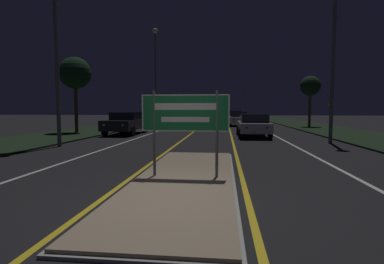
# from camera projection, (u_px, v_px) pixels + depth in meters

# --- Properties ---
(ground_plane) EXTENTS (160.00, 160.00, 0.00)m
(ground_plane) POSITION_uv_depth(u_px,v_px,m) (174.00, 201.00, 5.62)
(ground_plane) COLOR black
(median_island) EXTENTS (2.38, 7.99, 0.10)m
(median_island) POSITION_uv_depth(u_px,v_px,m) (185.00, 178.00, 7.23)
(median_island) COLOR #999993
(median_island) RESTS_ON ground_plane
(verge_left) EXTENTS (5.00, 100.00, 0.08)m
(verge_left) POSITION_uv_depth(u_px,v_px,m) (106.00, 128.00, 26.46)
(verge_left) COLOR black
(verge_left) RESTS_ON ground_plane
(verge_right) EXTENTS (5.00, 100.00, 0.08)m
(verge_right) POSITION_uv_depth(u_px,v_px,m) (330.00, 130.00, 24.42)
(verge_right) COLOR black
(verge_right) RESTS_ON ground_plane
(centre_line_yellow_left) EXTENTS (0.12, 70.00, 0.01)m
(centre_line_yellow_left) POSITION_uv_depth(u_px,v_px,m) (202.00, 126.00, 30.55)
(centre_line_yellow_left) COLOR gold
(centre_line_yellow_left) RESTS_ON ground_plane
(centre_line_yellow_right) EXTENTS (0.12, 70.00, 0.01)m
(centre_line_yellow_right) POSITION_uv_depth(u_px,v_px,m) (229.00, 126.00, 30.25)
(centre_line_yellow_right) COLOR gold
(centre_line_yellow_right) RESTS_ON ground_plane
(lane_line_white_left) EXTENTS (0.12, 70.00, 0.01)m
(lane_line_white_left) POSITION_uv_depth(u_px,v_px,m) (174.00, 126.00, 30.85)
(lane_line_white_left) COLOR silver
(lane_line_white_left) RESTS_ON ground_plane
(lane_line_white_right) EXTENTS (0.12, 70.00, 0.01)m
(lane_line_white_right) POSITION_uv_depth(u_px,v_px,m) (257.00, 126.00, 29.95)
(lane_line_white_right) COLOR silver
(lane_line_white_right) RESTS_ON ground_plane
(edge_line_white_left) EXTENTS (0.10, 70.00, 0.01)m
(edge_line_white_left) POSITION_uv_depth(u_px,v_px,m) (146.00, 126.00, 31.17)
(edge_line_white_left) COLOR silver
(edge_line_white_left) RESTS_ON ground_plane
(edge_line_white_right) EXTENTS (0.10, 70.00, 0.01)m
(edge_line_white_right) POSITION_uv_depth(u_px,v_px,m) (288.00, 127.00, 29.63)
(edge_line_white_right) COLOR silver
(edge_line_white_right) RESTS_ON ground_plane
(highway_sign) EXTENTS (2.10, 0.07, 2.06)m
(highway_sign) POSITION_uv_depth(u_px,v_px,m) (185.00, 117.00, 7.12)
(highway_sign) COLOR #56565B
(highway_sign) RESTS_ON median_island
(streetlight_left_near) EXTENTS (0.53, 0.53, 8.80)m
(streetlight_left_near) POSITION_uv_depth(u_px,v_px,m) (55.00, 19.00, 13.32)
(streetlight_left_near) COLOR #56565B
(streetlight_left_near) RESTS_ON ground_plane
(streetlight_left_far) EXTENTS (0.57, 0.57, 10.34)m
(streetlight_left_far) POSITION_uv_depth(u_px,v_px,m) (155.00, 62.00, 32.12)
(streetlight_left_far) COLOR #56565B
(streetlight_left_far) RESTS_ON ground_plane
(streetlight_right_near) EXTENTS (0.53, 0.53, 8.74)m
(streetlight_right_near) POSITION_uv_depth(u_px,v_px,m) (334.00, 28.00, 14.73)
(streetlight_right_near) COLOR #56565B
(streetlight_right_near) RESTS_ON ground_plane
(car_receding_0) EXTENTS (1.91, 4.73, 1.42)m
(car_receding_0) POSITION_uv_depth(u_px,v_px,m) (253.00, 125.00, 18.62)
(car_receding_0) COLOR #B7B7BC
(car_receding_0) RESTS_ON ground_plane
(car_receding_1) EXTENTS (1.88, 4.72, 1.47)m
(car_receding_1) POSITION_uv_depth(u_px,v_px,m) (238.00, 118.00, 30.81)
(car_receding_1) COLOR silver
(car_receding_1) RESTS_ON ground_plane
(car_receding_2) EXTENTS (1.97, 4.51, 1.50)m
(car_receding_2) POSITION_uv_depth(u_px,v_px,m) (235.00, 116.00, 43.98)
(car_receding_2) COLOR navy
(car_receding_2) RESTS_ON ground_plane
(car_approaching_0) EXTENTS (2.04, 4.81, 1.51)m
(car_approaching_0) POSITION_uv_depth(u_px,v_px,m) (126.00, 122.00, 20.53)
(car_approaching_0) COLOR black
(car_approaching_0) RESTS_ON ground_plane
(warning_sign) EXTENTS (0.60, 0.06, 2.34)m
(warning_sign) POSITION_uv_depth(u_px,v_px,m) (331.00, 112.00, 25.14)
(warning_sign) COLOR #56565B
(warning_sign) RESTS_ON verge_right
(roadside_palm_left) EXTENTS (2.21, 2.21, 5.27)m
(roadside_palm_left) POSITION_uv_depth(u_px,v_px,m) (75.00, 74.00, 20.95)
(roadside_palm_left) COLOR #4C3823
(roadside_palm_left) RESTS_ON verge_left
(roadside_palm_right) EXTENTS (1.85, 1.85, 4.75)m
(roadside_palm_right) POSITION_uv_depth(u_px,v_px,m) (310.00, 87.00, 28.03)
(roadside_palm_right) COLOR #4C3823
(roadside_palm_right) RESTS_ON verge_right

